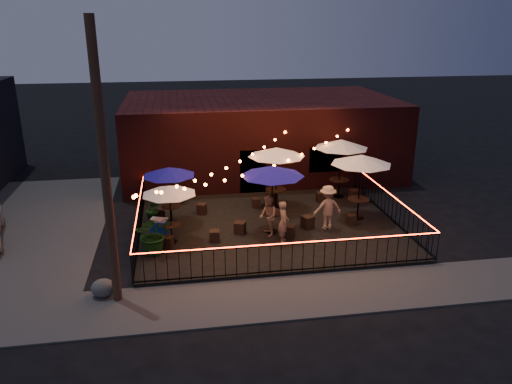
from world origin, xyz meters
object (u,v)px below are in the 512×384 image
Objects in this scene: cafe_table_0 at (169,191)px; cafe_table_3 at (277,153)px; cafe_table_4 at (361,160)px; cafe_table_5 at (341,145)px; boulder at (103,288)px; utility_pole at (105,170)px; cooler at (159,229)px; cafe_table_1 at (169,172)px; cafe_table_2 at (272,172)px.

cafe_table_0 is 0.97× the size of cafe_table_3.
cafe_table_4 is 1.00× the size of cafe_table_5.
cafe_table_0 is 3.23× the size of boulder.
cooler is (1.14, 3.90, -3.44)m from utility_pole.
boulder is (-9.63, -7.15, -2.29)m from cafe_table_5.
cafe_table_3 is 3.34× the size of boulder.
cafe_table_3 reaches higher than cafe_table_0.
cafe_table_5 is at bearing 42.93° from cooler.
cafe_table_4 is (7.54, -0.76, 0.35)m from cafe_table_1.
cafe_table_5 is (3.81, 3.51, 0.05)m from cafe_table_2.
utility_pole reaches higher than cafe_table_3.
cafe_table_0 is 0.97× the size of cafe_table_1.
utility_pole is 3.00× the size of cafe_table_3.
utility_pole is 3.11× the size of cafe_table_0.
cafe_table_1 is 0.99× the size of cafe_table_4.
utility_pole is 10.38m from cafe_table_4.
cafe_table_4 is at bearing -5.74° from cafe_table_1.
utility_pole reaches higher than cafe_table_2.
boulder is (-1.57, -3.65, -0.24)m from cooler.
utility_pole is 6.80m from cafe_table_2.
utility_pole reaches higher than cafe_table_4.
cafe_table_3 is at bearing 46.97° from utility_pole.
cafe_table_1 is 4.60m from cafe_table_3.
boulder is at bearing -143.41° from cafe_table_5.
cafe_table_0 is 0.96× the size of cafe_table_4.
cooler is (-0.46, 0.31, -1.57)m from cafe_table_0.
cafe_table_4 is (3.75, 0.84, 0.04)m from cafe_table_2.
cafe_table_1 is at bearing 90.00° from cafe_table_0.
cafe_table_2 is at bearing -104.77° from cafe_table_3.
cafe_table_3 reaches higher than cooler.
cafe_table_1 reaches higher than cafe_table_0.
cafe_table_1 is at bearing 93.41° from cooler.
cafe_table_2 reaches higher than cafe_table_1.
cafe_table_2 is 5.18m from cafe_table_5.
cafe_table_5 is at bearing 36.59° from boulder.
cafe_table_4 is at bearing 25.09° from boulder.
utility_pole is 11.89m from cafe_table_5.
cafe_table_3 is 0.99× the size of cafe_table_4.
utility_pole is 3.01× the size of cafe_table_1.
utility_pole is at bearing -113.97° from cafe_table_0.
cafe_table_1 is 1.00× the size of cafe_table_3.
utility_pole is at bearing -133.03° from cafe_table_3.
utility_pole reaches higher than cafe_table_5.
cafe_table_5 reaches higher than cooler.
cooler is at bearing -174.10° from cafe_table_4.
cafe_table_2 reaches higher than boulder.
boulder is at bearing 149.81° from utility_pole.
cafe_table_2 is at bearing 4.41° from cafe_table_0.
cafe_table_2 is 7.22m from boulder.
boulder is (-9.57, -4.48, -2.29)m from cafe_table_4.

